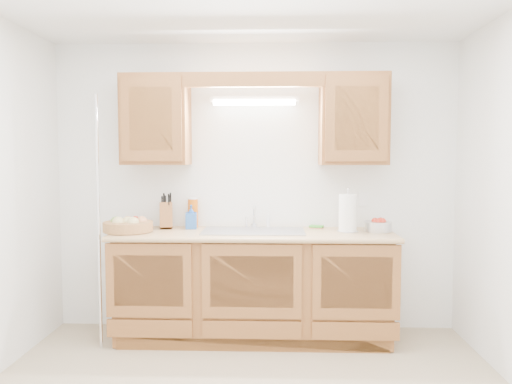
{
  "coord_description": "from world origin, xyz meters",
  "views": [
    {
      "loc": [
        0.16,
        -2.88,
        1.52
      ],
      "look_at": [
        0.03,
        0.85,
        1.25
      ],
      "focal_mm": 35.0,
      "sensor_mm": 36.0,
      "label": 1
    }
  ],
  "objects_px": {
    "knife_block": "(166,215)",
    "apple_bowl": "(378,226)",
    "fruit_basket": "(128,225)",
    "paper_towel": "(348,214)"
  },
  "relations": [
    {
      "from": "fruit_basket",
      "to": "apple_bowl",
      "type": "height_order",
      "value": "fruit_basket"
    },
    {
      "from": "fruit_basket",
      "to": "paper_towel",
      "type": "relative_size",
      "value": 1.23
    },
    {
      "from": "apple_bowl",
      "to": "fruit_basket",
      "type": "bearing_deg",
      "value": -177.57
    },
    {
      "from": "fruit_basket",
      "to": "apple_bowl",
      "type": "relative_size",
      "value": 1.79
    },
    {
      "from": "fruit_basket",
      "to": "paper_towel",
      "type": "distance_m",
      "value": 1.81
    },
    {
      "from": "knife_block",
      "to": "apple_bowl",
      "type": "distance_m",
      "value": 1.8
    },
    {
      "from": "fruit_basket",
      "to": "knife_block",
      "type": "xyz_separation_m",
      "value": [
        0.27,
        0.22,
        0.06
      ]
    },
    {
      "from": "fruit_basket",
      "to": "knife_block",
      "type": "distance_m",
      "value": 0.35
    },
    {
      "from": "fruit_basket",
      "to": "apple_bowl",
      "type": "xyz_separation_m",
      "value": [
        2.06,
        0.09,
        -0.01
      ]
    },
    {
      "from": "paper_towel",
      "to": "apple_bowl",
      "type": "height_order",
      "value": "paper_towel"
    }
  ]
}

